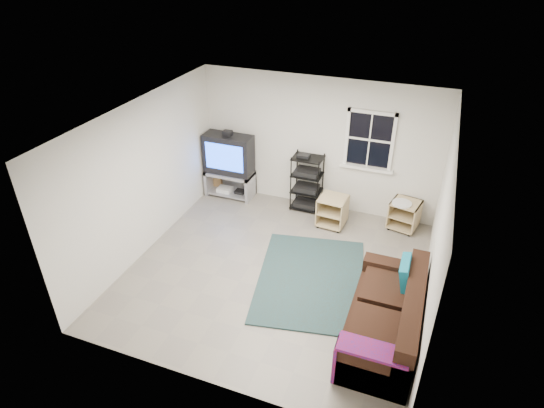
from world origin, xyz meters
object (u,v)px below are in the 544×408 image
at_px(tv_unit, 229,161).
at_px(av_rack, 307,186).
at_px(side_table_right, 405,212).
at_px(side_table_left, 333,210).
at_px(sofa, 387,319).

relative_size(tv_unit, av_rack, 1.25).
bearing_deg(side_table_right, side_table_left, -164.17).
xyz_separation_m(tv_unit, side_table_left, (2.27, -0.34, -0.48)).
distance_m(side_table_left, side_table_right, 1.32).
relative_size(tv_unit, side_table_right, 2.43).
distance_m(tv_unit, side_table_left, 2.34).
xyz_separation_m(side_table_left, side_table_right, (1.27, 0.36, 0.01)).
height_order(side_table_left, side_table_right, side_table_left).
distance_m(side_table_right, sofa, 2.85).
height_order(av_rack, side_table_left, av_rack).
distance_m(tv_unit, side_table_right, 3.57).
height_order(side_table_left, sofa, sofa).
height_order(av_rack, sofa, av_rack).
relative_size(tv_unit, sofa, 0.71).
distance_m(tv_unit, av_rack, 1.66).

